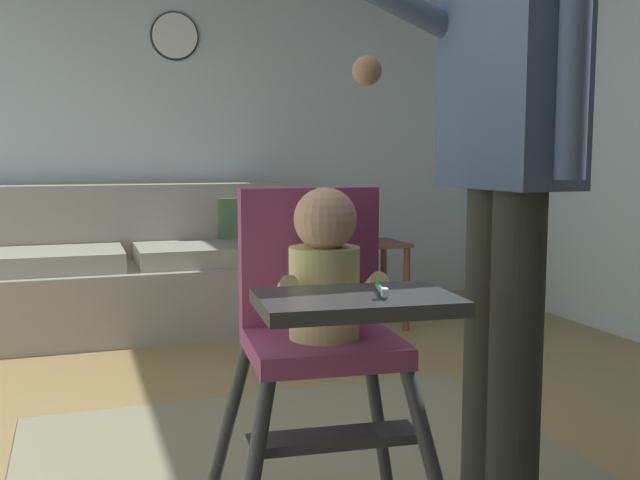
# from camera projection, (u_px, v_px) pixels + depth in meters

# --- Properties ---
(wall_far) EXTENTS (5.27, 0.06, 2.78)m
(wall_far) POSITION_uv_depth(u_px,v_px,m) (186.00, 103.00, 4.90)
(wall_far) COLOR silver
(wall_far) RESTS_ON ground
(couch) EXTENTS (2.11, 0.86, 0.86)m
(couch) POSITION_uv_depth(u_px,v_px,m) (130.00, 275.00, 4.39)
(couch) COLOR gray
(couch) RESTS_ON ground
(high_chair) EXTENTS (0.66, 0.76, 0.97)m
(high_chair) POSITION_uv_depth(u_px,v_px,m) (322.00, 306.00, 1.78)
(high_chair) COLOR #343638
(high_chair) RESTS_ON ground
(adult_standing) EXTENTS (0.53, 0.50, 1.75)m
(adult_standing) POSITION_uv_depth(u_px,v_px,m) (506.00, 173.00, 1.93)
(adult_standing) COLOR #303229
(adult_standing) RESTS_ON ground
(side_table) EXTENTS (0.40, 0.40, 0.52)m
(side_table) POSITION_uv_depth(u_px,v_px,m) (369.00, 265.00, 4.45)
(side_table) COLOR brown
(side_table) RESTS_ON ground
(sippy_cup) EXTENTS (0.07, 0.07, 0.10)m
(sippy_cup) POSITION_uv_depth(u_px,v_px,m) (371.00, 234.00, 4.43)
(sippy_cup) COLOR gold
(sippy_cup) RESTS_ON side_table
(wall_clock) EXTENTS (0.31, 0.04, 0.31)m
(wall_clock) POSITION_uv_depth(u_px,v_px,m) (175.00, 36.00, 4.78)
(wall_clock) COLOR white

